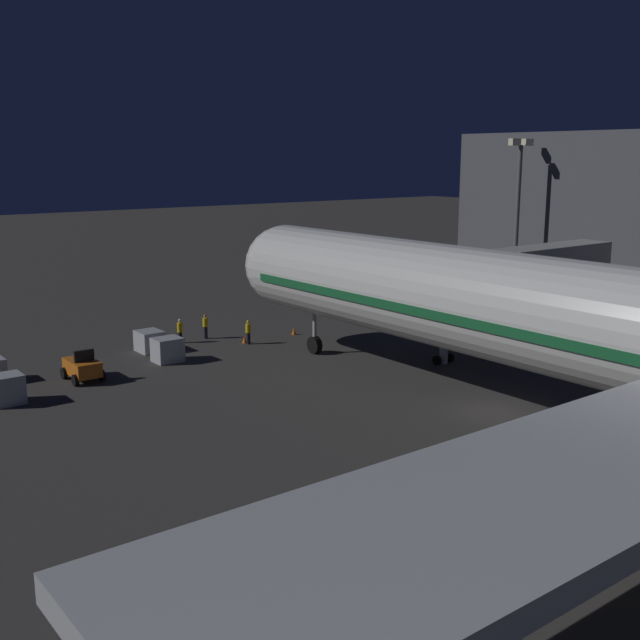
% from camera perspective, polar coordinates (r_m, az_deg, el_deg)
% --- Properties ---
extents(ground_plane, '(320.00, 320.00, 0.00)m').
position_cam_1_polar(ground_plane, '(42.04, 12.73, -6.68)').
color(ground_plane, '#383533').
extents(jet_bridge, '(19.25, 3.40, 7.23)m').
position_cam_1_polar(jet_bridge, '(53.93, 13.28, 3.63)').
color(jet_bridge, '#9E9E99').
rests_on(jet_bridge, ground_plane).
extents(apron_floodlight_mast, '(2.90, 0.50, 14.78)m').
position_cam_1_polar(apron_floodlight_mast, '(71.90, 14.42, 8.07)').
color(apron_floodlight_mast, '#59595E').
rests_on(apron_floodlight_mast, ground_plane).
extents(baggage_tug_lead, '(1.86, 2.72, 1.95)m').
position_cam_1_polar(baggage_tug_lead, '(48.70, -17.18, -3.38)').
color(baggage_tug_lead, orange).
rests_on(baggage_tug_lead, ground_plane).
extents(baggage_container_near_belt, '(1.78, 1.54, 1.60)m').
position_cam_1_polar(baggage_container_near_belt, '(51.66, -11.23, -2.17)').
color(baggage_container_near_belt, '#B7BABF').
rests_on(baggage_container_near_belt, ground_plane).
extents(baggage_container_mid_row, '(1.59, 1.87, 1.46)m').
position_cam_1_polar(baggage_container_mid_row, '(54.59, -12.50, -1.54)').
color(baggage_container_mid_row, '#B7BABF').
rests_on(baggage_container_mid_row, ground_plane).
extents(baggage_container_spare, '(1.67, 1.57, 1.63)m').
position_cam_1_polar(baggage_container_spare, '(45.52, -22.18, -4.77)').
color(baggage_container_spare, '#B7BABF').
rests_on(baggage_container_spare, ground_plane).
extents(ground_crew_near_nose_gear, '(0.40, 0.40, 1.83)m').
position_cam_1_polar(ground_crew_near_nose_gear, '(57.61, -8.48, -0.39)').
color(ground_crew_near_nose_gear, black).
rests_on(ground_crew_near_nose_gear, ground_plane).
extents(ground_crew_by_belt_loader, '(0.40, 0.40, 1.76)m').
position_cam_1_polar(ground_crew_by_belt_loader, '(55.55, -5.33, -0.81)').
color(ground_crew_by_belt_loader, black).
rests_on(ground_crew_by_belt_loader, ground_plane).
extents(ground_crew_marshaller_fwd, '(0.40, 0.40, 1.78)m').
position_cam_1_polar(ground_crew_marshaller_fwd, '(56.59, -10.32, -0.71)').
color(ground_crew_marshaller_fwd, black).
rests_on(ground_crew_marshaller_fwd, ground_plane).
extents(traffic_cone_nose_port, '(0.36, 0.36, 0.55)m').
position_cam_1_polar(traffic_cone_nose_port, '(58.44, -1.94, -0.82)').
color(traffic_cone_nose_port, orange).
rests_on(traffic_cone_nose_port, ground_plane).
extents(traffic_cone_nose_starboard, '(0.36, 0.36, 0.55)m').
position_cam_1_polar(traffic_cone_nose_starboard, '(56.06, -5.60, -1.43)').
color(traffic_cone_nose_starboard, orange).
rests_on(traffic_cone_nose_starboard, ground_plane).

